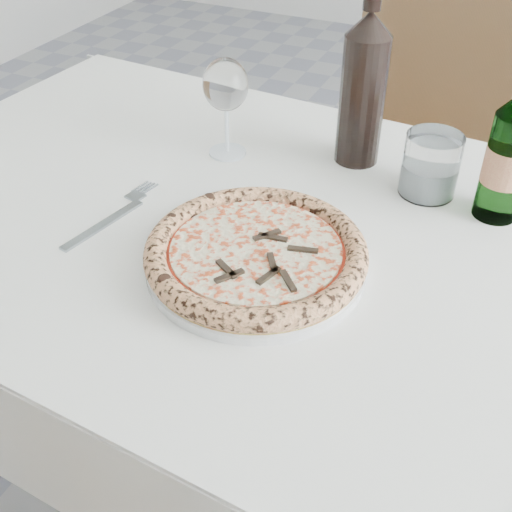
% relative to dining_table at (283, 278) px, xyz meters
% --- Properties ---
extents(floor, '(5.00, 6.00, 0.02)m').
position_rel_dining_table_xyz_m(floor, '(0.12, 0.20, -0.67)').
color(floor, slate).
rests_on(floor, ground).
extents(dining_table, '(1.45, 0.92, 0.76)m').
position_rel_dining_table_xyz_m(dining_table, '(0.00, 0.00, 0.00)').
color(dining_table, brown).
rests_on(dining_table, floor).
extents(chair_far, '(0.51, 0.51, 0.93)m').
position_rel_dining_table_xyz_m(chair_far, '(0.02, 0.72, -0.13)').
color(chair_far, brown).
rests_on(chair_far, floor).
extents(plate, '(0.29, 0.29, 0.02)m').
position_rel_dining_table_xyz_m(plate, '(-0.00, -0.10, 0.10)').
color(plate, silver).
rests_on(plate, dining_table).
extents(pizza, '(0.29, 0.29, 0.03)m').
position_rel_dining_table_xyz_m(pizza, '(-0.00, -0.10, 0.12)').
color(pizza, tan).
rests_on(pizza, plate).
extents(fork, '(0.04, 0.22, 0.00)m').
position_rel_dining_table_xyz_m(fork, '(-0.24, -0.08, 0.09)').
color(fork, '#88919E').
rests_on(fork, dining_table).
extents(wine_glass, '(0.08, 0.08, 0.17)m').
position_rel_dining_table_xyz_m(wine_glass, '(-0.18, 0.17, 0.21)').
color(wine_glass, white).
rests_on(wine_glass, dining_table).
extents(tumbler, '(0.09, 0.09, 0.10)m').
position_rel_dining_table_xyz_m(tumbler, '(0.16, 0.18, 0.13)').
color(tumbler, white).
rests_on(tumbler, dining_table).
extents(beer_bottle, '(0.06, 0.06, 0.25)m').
position_rel_dining_table_xyz_m(beer_bottle, '(0.27, 0.16, 0.19)').
color(beer_bottle, '#3F6F3A').
rests_on(beer_bottle, dining_table).
extents(wine_bottle, '(0.07, 0.07, 0.30)m').
position_rel_dining_table_xyz_m(wine_bottle, '(0.03, 0.24, 0.22)').
color(wine_bottle, black).
rests_on(wine_bottle, dining_table).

